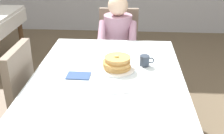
{
  "coord_description": "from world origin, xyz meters",
  "views": [
    {
      "loc": [
        0.16,
        -1.82,
        1.67
      ],
      "look_at": [
        0.03,
        0.03,
        0.79
      ],
      "focal_mm": 44.72,
      "sensor_mm": 36.0,
      "label": 1
    }
  ],
  "objects": [
    {
      "name": "napkin_folded",
      "position": [
        -0.21,
        -0.04,
        0.74
      ],
      "size": [
        0.17,
        0.12,
        0.01
      ],
      "primitive_type": "cube",
      "rotation": [
        0.0,
        0.0,
        -0.02
      ],
      "color": "#334C7F",
      "rests_on": "dining_table_main"
    },
    {
      "name": "plate_breakfast",
      "position": [
        0.06,
        0.09,
        0.75
      ],
      "size": [
        0.28,
        0.28,
        0.02
      ],
      "primitive_type": "cylinder",
      "color": "white",
      "rests_on": "dining_table_main"
    },
    {
      "name": "fork_left_of_plate",
      "position": [
        -0.13,
        0.07,
        0.74
      ],
      "size": [
        0.02,
        0.18,
        0.0
      ],
      "primitive_type": "cube",
      "rotation": [
        0.0,
        0.0,
        1.62
      ],
      "color": "silver",
      "rests_on": "dining_table_main"
    },
    {
      "name": "dining_table_main",
      "position": [
        0.0,
        0.0,
        0.65
      ],
      "size": [
        1.12,
        1.52,
        0.74
      ],
      "color": "silver",
      "rests_on": "ground"
    },
    {
      "name": "chair_left_side",
      "position": [
        -0.77,
        0.0,
        0.53
      ],
      "size": [
        0.45,
        0.44,
        0.93
      ],
      "rotation": [
        0.0,
        0.0,
        1.57
      ],
      "color": "#7A6B5B",
      "rests_on": "ground"
    },
    {
      "name": "diner_person",
      "position": [
        0.02,
        1.01,
        0.67
      ],
      "size": [
        0.4,
        0.43,
        1.12
      ],
      "rotation": [
        0.0,
        0.0,
        3.14
      ],
      "color": "#B2849E",
      "rests_on": "ground"
    },
    {
      "name": "cup_coffee",
      "position": [
        0.28,
        0.17,
        0.78
      ],
      "size": [
        0.11,
        0.08,
        0.08
      ],
      "color": "#333D4C",
      "rests_on": "dining_table_main"
    },
    {
      "name": "spoon_near_edge",
      "position": [
        0.1,
        -0.27,
        0.74
      ],
      "size": [
        0.15,
        0.05,
        0.0
      ],
      "primitive_type": "cube",
      "rotation": [
        0.0,
        0.0,
        0.21
      ],
      "color": "silver",
      "rests_on": "dining_table_main"
    },
    {
      "name": "knife_right_of_plate",
      "position": [
        0.25,
        0.07,
        0.74
      ],
      "size": [
        0.02,
        0.2,
        0.0
      ],
      "primitive_type": "cube",
      "rotation": [
        0.0,
        0.0,
        1.55
      ],
      "color": "silver",
      "rests_on": "dining_table_main"
    },
    {
      "name": "chair_diner",
      "position": [
        0.02,
        1.17,
        0.53
      ],
      "size": [
        0.44,
        0.45,
        0.93
      ],
      "rotation": [
        0.0,
        0.0,
        3.14
      ],
      "color": "#7A6B5B",
      "rests_on": "ground"
    },
    {
      "name": "breakfast_stack",
      "position": [
        0.06,
        0.09,
        0.8
      ],
      "size": [
        0.21,
        0.21,
        0.1
      ],
      "color": "tan",
      "rests_on": "plate_breakfast"
    }
  ]
}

